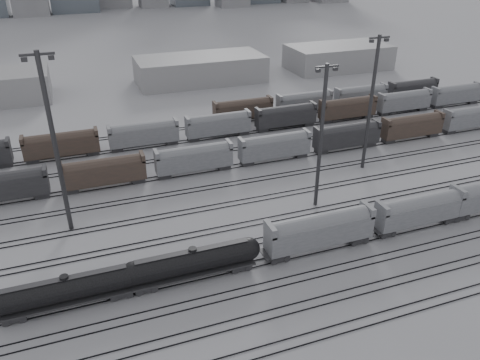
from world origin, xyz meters
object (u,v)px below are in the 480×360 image
object	(u,v)px
tank_car_b	(193,262)
hopper_car_b	(420,209)
light_mast_c	(321,135)
hopper_car_a	(320,229)
tank_car_a	(67,290)

from	to	relation	value
tank_car_b	hopper_car_b	world-z (taller)	hopper_car_b
tank_car_b	hopper_car_b	xyz separation A→B (m)	(36.59, 0.00, 0.65)
light_mast_c	tank_car_b	bearing A→B (deg)	-154.44
tank_car_b	light_mast_c	xyz separation A→B (m)	(24.80, 11.86, 10.23)
hopper_car_a	light_mast_c	distance (m)	16.19
hopper_car_b	light_mast_c	bearing A→B (deg)	134.83
hopper_car_a	tank_car_a	bearing A→B (deg)	180.00
tank_car_b	hopper_car_a	world-z (taller)	hopper_car_a
tank_car_a	hopper_car_a	distance (m)	34.95
hopper_car_a	hopper_car_b	world-z (taller)	hopper_car_a
hopper_car_b	tank_car_b	bearing A→B (deg)	180.00
hopper_car_a	hopper_car_b	distance (m)	17.69
hopper_car_a	light_mast_c	bearing A→B (deg)	63.57
hopper_car_b	tank_car_a	bearing A→B (deg)	180.00
tank_car_b	hopper_car_a	size ratio (longest dim) A/B	1.15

